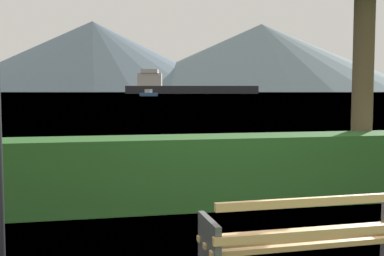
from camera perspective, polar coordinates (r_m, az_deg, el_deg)
water_surface at (r=312.85m, az=-11.45°, el=4.10°), size 620.00×620.00×0.00m
park_bench at (r=4.18m, az=14.11°, el=-13.02°), size 1.85×0.63×0.87m
hedge_row at (r=7.06m, az=2.86°, el=-5.07°), size 9.85×0.85×1.02m
cargo_ship_large at (r=230.67m, az=-1.24°, el=4.89°), size 63.19×21.24×11.62m
sailboat_mid at (r=136.70m, az=-5.18°, el=4.07°), size 4.89×4.80×2.00m
distant_hills at (r=579.70m, az=-9.47°, el=8.01°), size 833.63×403.63×85.10m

